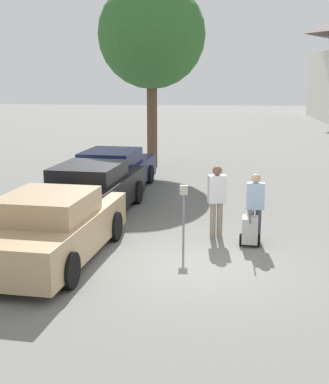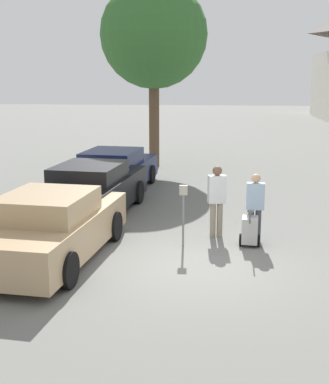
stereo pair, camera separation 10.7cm
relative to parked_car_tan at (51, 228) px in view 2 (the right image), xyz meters
The scene contains 9 objects.
ground_plane 3.12m from the parked_car_tan, ahead, with size 120.00×120.00×0.00m, color slate.
parked_car_tan is the anchor object (origin of this frame).
parked_car_black 3.68m from the parked_car_tan, 90.00° to the left, with size 2.43×5.32×1.48m.
parked_car_navy 6.82m from the parked_car_tan, 90.00° to the left, with size 2.41×5.30×1.43m.
parking_meter 2.98m from the parked_car_tan, 22.22° to the left, with size 0.18×0.09×1.44m.
person_worker 4.02m from the parked_car_tan, 29.42° to the left, with size 0.46×0.32×1.75m.
person_supervisor 4.71m from the parked_car_tan, 20.82° to the left, with size 0.43×0.24×1.63m.
equipment_cart 4.48m from the parked_car_tan, 17.03° to the left, with size 0.49×1.00×1.00m.
shade_tree 13.07m from the parked_car_tan, 86.54° to the left, with size 4.45×4.45×7.74m.
Camera 2 is at (0.49, -10.52, 3.88)m, focal length 50.00 mm.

